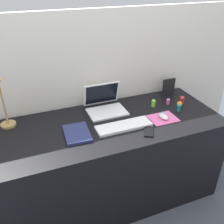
{
  "coord_description": "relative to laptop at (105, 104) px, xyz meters",
  "views": [
    {
      "loc": [
        -0.57,
        -1.48,
        1.74
      ],
      "look_at": [
        0.01,
        0.0,
        0.83
      ],
      "focal_mm": 40.14,
      "sensor_mm": 36.0,
      "label": 1
    }
  ],
  "objects": [
    {
      "name": "toy_figurine_red",
      "position": [
        0.65,
        -0.14,
        -0.02
      ],
      "size": [
        0.04,
        0.04,
        0.07
      ],
      "color": "red",
      "rests_on": "desk"
    },
    {
      "name": "back_wall",
      "position": [
        -0.03,
        0.18,
        -0.05
      ],
      "size": [
        2.9,
        0.05,
        1.49
      ],
      "primitive_type": "cube",
      "color": "silver",
      "rests_on": "ground_plane"
    },
    {
      "name": "picture_frame",
      "position": [
        0.64,
        0.06,
        0.02
      ],
      "size": [
        0.12,
        0.02,
        0.15
      ],
      "primitive_type": "cube",
      "color": "black",
      "rests_on": "desk"
    },
    {
      "name": "laptop",
      "position": [
        0.0,
        0.0,
        0.0
      ],
      "size": [
        0.3,
        0.27,
        0.21
      ],
      "color": "white",
      "rests_on": "desk"
    },
    {
      "name": "toy_figurine_teal",
      "position": [
        0.55,
        -0.24,
        -0.02
      ],
      "size": [
        0.03,
        0.03,
        0.06
      ],
      "color": "teal",
      "rests_on": "desk"
    },
    {
      "name": "notebook_pad",
      "position": [
        -0.3,
        -0.27,
        -0.04
      ],
      "size": [
        0.18,
        0.25,
        0.02
      ],
      "primitive_type": "cube",
      "rotation": [
        0.0,
        0.0,
        -0.06
      ],
      "color": "navy",
      "rests_on": "desk"
    },
    {
      "name": "keyboard",
      "position": [
        0.04,
        -0.3,
        -0.04
      ],
      "size": [
        0.41,
        0.13,
        0.02
      ],
      "primitive_type": "cube",
      "color": "white",
      "rests_on": "desk"
    },
    {
      "name": "ground_plane",
      "position": [
        -0.03,
        -0.21,
        -0.79
      ],
      "size": [
        6.0,
        6.0,
        0.0
      ],
      "primitive_type": "plane",
      "color": "#474C56"
    },
    {
      "name": "toy_figurine_lime",
      "position": [
        0.4,
        -0.1,
        -0.02
      ],
      "size": [
        0.03,
        0.03,
        0.07
      ],
      "color": "#8CDB33",
      "rests_on": "desk"
    },
    {
      "name": "toy_figurine_cyan",
      "position": [
        0.38,
        -0.26,
        -0.04
      ],
      "size": [
        0.03,
        0.03,
        0.04
      ],
      "primitive_type": "ellipsoid",
      "color": "#28B7CC",
      "rests_on": "desk"
    },
    {
      "name": "desk",
      "position": [
        -0.03,
        -0.21,
        -0.42
      ],
      "size": [
        1.7,
        0.7,
        0.74
      ],
      "primitive_type": "cube",
      "color": "black",
      "rests_on": "ground_plane"
    },
    {
      "name": "toy_figurine_orange",
      "position": [
        0.59,
        -0.19,
        -0.03
      ],
      "size": [
        0.05,
        0.05,
        0.05
      ],
      "primitive_type": "ellipsoid",
      "color": "orange",
      "rests_on": "desk"
    },
    {
      "name": "cell_phone",
      "position": [
        0.18,
        -0.42,
        -0.05
      ],
      "size": [
        0.12,
        0.14,
        0.01
      ],
      "primitive_type": "cube",
      "rotation": [
        0.0,
        0.0,
        -0.5
      ],
      "color": "black",
      "rests_on": "desk"
    },
    {
      "name": "mousepad",
      "position": [
        0.37,
        -0.3,
        -0.05
      ],
      "size": [
        0.21,
        0.17,
        0.0
      ],
      "primitive_type": "cube",
      "color": "pink",
      "rests_on": "desk"
    },
    {
      "name": "desk_lamp",
      "position": [
        -0.74,
        0.01,
        0.13
      ],
      "size": [
        0.11,
        0.14,
        0.38
      ],
      "color": "#A5844C",
      "rests_on": "desk"
    },
    {
      "name": "toy_figurine_pink",
      "position": [
        0.53,
        -0.11,
        -0.03
      ],
      "size": [
        0.03,
        0.03,
        0.05
      ],
      "color": "pink",
      "rests_on": "desk"
    },
    {
      "name": "mouse",
      "position": [
        0.37,
        -0.3,
        -0.03
      ],
      "size": [
        0.06,
        0.1,
        0.03
      ],
      "primitive_type": "ellipsoid",
      "color": "white",
      "rests_on": "mousepad"
    }
  ]
}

